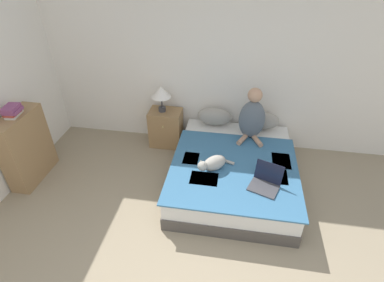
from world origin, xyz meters
The scene contains 11 objects.
wall_back centered at (0.00, 3.18, 1.27)m, with size 6.19×0.05×2.55m.
bed centered at (0.41, 2.12, 0.21)m, with size 1.64×1.97×0.43m.
pillow_near centered at (0.05, 2.96, 0.57)m, with size 0.54×0.24×0.28m.
pillow_far centered at (0.77, 2.96, 0.57)m, with size 0.54×0.24×0.28m.
person_sitting centered at (0.61, 2.69, 0.77)m, with size 0.38×0.37×0.79m.
cat_tabby centered at (0.14, 1.86, 0.53)m, with size 0.46×0.38×0.20m.
laptop_open centered at (0.79, 1.66, 0.49)m, with size 0.42×0.41×0.27m.
nightstand centered at (-0.73, 2.92, 0.31)m, with size 0.51×0.38×0.62m.
table_lamp centered at (-0.77, 2.92, 0.93)m, with size 0.30×0.30×0.42m.
bookshelf centered at (-2.43, 1.81, 0.50)m, with size 0.27×0.76×1.01m.
book_stack_top centered at (-2.42, 1.82, 1.08)m, with size 0.20×0.25×0.14m.
Camera 1 is at (0.36, -1.09, 2.93)m, focal length 28.00 mm.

